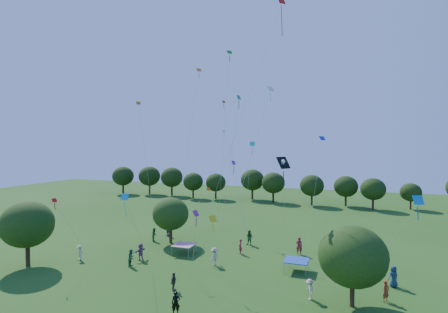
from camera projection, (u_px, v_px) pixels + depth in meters
near_tree_west at (27, 224)px, 34.74m from camera, size 5.11×5.11×6.48m
near_tree_north at (171, 214)px, 42.82m from camera, size 4.42×4.42×5.61m
near_tree_east at (353, 256)px, 26.00m from camera, size 5.07×5.07×6.10m
treeline at (283, 183)px, 72.61m from camera, size 88.01×8.77×6.77m
tent_red_stripe at (184, 245)px, 38.53m from camera, size 2.20×2.20×1.10m
tent_blue at (296, 261)px, 33.32m from camera, size 2.20×2.20×1.10m
man_in_black at (176, 303)px, 24.84m from camera, size 0.74×0.66×1.68m
crowd_person_0 at (336, 254)px, 35.76m from camera, size 0.99×0.77×1.78m
crowd_person_1 at (240, 247)px, 38.64m from camera, size 0.52×0.68×1.65m
crowd_person_2 at (250, 238)px, 41.95m from camera, size 0.95×0.59×1.82m
crowd_person_3 at (214, 257)px, 34.95m from camera, size 0.92×1.28×1.79m
crowd_person_4 at (174, 282)px, 28.92m from camera, size 0.43×0.90×1.50m
crowd_person_5 at (168, 229)px, 46.22m from camera, size 1.66×1.37×1.72m
crowd_person_6 at (353, 272)px, 31.03m from camera, size 0.83×0.59×1.51m
crowd_person_7 at (299, 246)px, 38.49m from camera, size 0.77×0.56×1.92m
crowd_person_8 at (131, 258)px, 34.73m from camera, size 0.61×0.90×1.68m
crowd_person_9 at (310, 289)px, 27.23m from camera, size 0.86×1.16×1.62m
crowd_person_10 at (346, 251)px, 37.00m from camera, size 0.84×1.04×1.62m
crowd_person_11 at (141, 252)px, 36.63m from camera, size 0.96×1.73×1.75m
crowd_person_12 at (394, 276)px, 29.69m from camera, size 1.00×0.91×1.81m
crowd_person_13 at (386, 291)px, 26.84m from camera, size 0.72×0.72×1.67m
crowd_person_14 at (154, 234)px, 43.76m from camera, size 0.76×0.93×1.66m
crowd_person_15 at (79, 253)px, 36.65m from camera, size 1.10×0.79×1.53m
pirate_kite at (283, 164)px, 29.82m from camera, size 1.16×1.57×9.77m
red_high_kite at (265, 52)px, 35.34m from camera, size 8.23×4.97×25.72m
small_kite_0 at (229, 137)px, 47.42m from camera, size 5.16×6.03×17.05m
small_kite_1 at (143, 138)px, 42.00m from camera, size 1.18×2.40×15.95m
small_kite_2 at (212, 223)px, 29.75m from camera, size 1.80×0.75×4.75m
small_kite_3 at (226, 104)px, 37.55m from camera, size 2.16×1.40×20.83m
small_kite_4 at (320, 153)px, 42.28m from camera, size 1.53×6.47×11.86m
small_kite_5 at (235, 172)px, 45.81m from camera, size 2.78×2.96×8.68m
small_kite_6 at (230, 162)px, 45.55m from camera, size 4.09×3.39×12.76m
small_kite_7 at (413, 210)px, 24.23m from camera, size 3.52×2.20×7.33m
small_kite_8 at (60, 210)px, 32.89m from camera, size 1.31×3.16×5.80m
small_kite_9 at (203, 196)px, 47.22m from camera, size 2.78×4.74×4.92m
small_kite_10 at (195, 101)px, 48.59m from camera, size 0.90×6.60×21.70m
small_kite_11 at (233, 142)px, 31.38m from camera, size 2.11×0.84×15.25m
small_kite_12 at (127, 205)px, 30.07m from camera, size 0.70×3.95×6.64m
small_kite_13 at (196, 221)px, 28.67m from camera, size 1.21×1.75×5.44m
small_kite_14 at (262, 119)px, 33.08m from camera, size 4.25×4.16×16.43m
small_kite_15 at (251, 155)px, 47.57m from camera, size 0.78×5.98×11.22m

